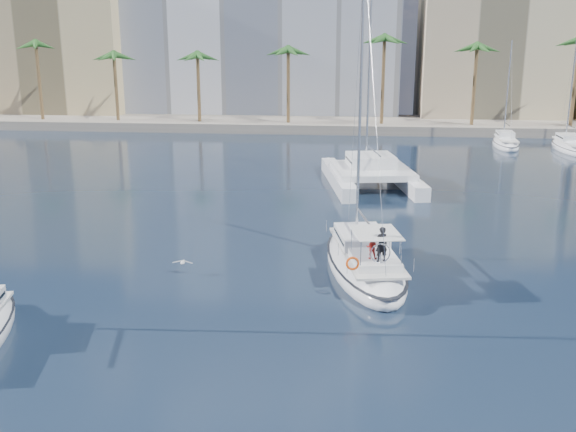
# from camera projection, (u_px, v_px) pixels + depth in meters

# --- Properties ---
(ground) EXTENTS (160.00, 160.00, 0.00)m
(ground) POSITION_uv_depth(u_px,v_px,m) (282.00, 297.00, 29.62)
(ground) COLOR black
(ground) RESTS_ON ground
(quay) EXTENTS (120.00, 14.00, 1.20)m
(quay) POSITION_uv_depth(u_px,v_px,m) (334.00, 124.00, 88.01)
(quay) COLOR gray
(quay) RESTS_ON ground
(building_modern) EXTENTS (42.00, 16.00, 28.00)m
(building_modern) POSITION_uv_depth(u_px,v_px,m) (259.00, 25.00, 97.27)
(building_modern) COLOR silver
(building_modern) RESTS_ON ground
(building_tan_left) EXTENTS (22.00, 14.00, 22.00)m
(building_tan_left) POSITION_uv_depth(u_px,v_px,m) (60.00, 45.00, 97.32)
(building_tan_left) COLOR tan
(building_tan_left) RESTS_ON ground
(building_beige) EXTENTS (20.00, 14.00, 20.00)m
(building_beige) POSITION_uv_depth(u_px,v_px,m) (491.00, 53.00, 91.92)
(building_beige) COLOR #C1B38B
(building_beige) RESTS_ON ground
(palm_left) EXTENTS (3.60, 3.60, 12.30)m
(palm_left) POSITION_uv_depth(u_px,v_px,m) (78.00, 51.00, 85.17)
(palm_left) COLOR brown
(palm_left) RESTS_ON ground
(palm_centre) EXTENTS (3.60, 3.60, 12.30)m
(palm_centre) POSITION_uv_depth(u_px,v_px,m) (334.00, 52.00, 81.65)
(palm_centre) COLOR brown
(palm_centre) RESTS_ON ground
(main_sloop) EXTENTS (5.54, 11.51, 16.40)m
(main_sloop) POSITION_uv_depth(u_px,v_px,m) (364.00, 262.00, 32.76)
(main_sloop) COLOR white
(main_sloop) RESTS_ON ground
(catamaran) EXTENTS (8.72, 14.07, 19.02)m
(catamaran) POSITION_uv_depth(u_px,v_px,m) (371.00, 171.00, 52.74)
(catamaran) COLOR white
(catamaran) RESTS_ON ground
(seagull) EXTENTS (1.06, 0.45, 0.20)m
(seagull) POSITION_uv_depth(u_px,v_px,m) (183.00, 262.00, 32.31)
(seagull) COLOR silver
(seagull) RESTS_ON ground
(moored_yacht_a) EXTENTS (3.37, 9.52, 11.90)m
(moored_yacht_a) POSITION_uv_depth(u_px,v_px,m) (505.00, 146.00, 72.66)
(moored_yacht_a) COLOR white
(moored_yacht_a) RESTS_ON ground
(moored_yacht_b) EXTENTS (3.32, 10.83, 13.72)m
(moored_yacht_b) POSITION_uv_depth(u_px,v_px,m) (570.00, 150.00, 70.07)
(moored_yacht_b) COLOR white
(moored_yacht_b) RESTS_ON ground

